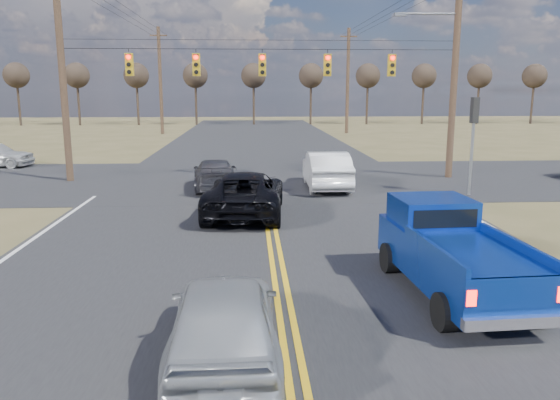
{
  "coord_description": "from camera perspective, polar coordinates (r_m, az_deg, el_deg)",
  "views": [
    {
      "loc": [
        -0.66,
        -7.66,
        4.17
      ],
      "look_at": [
        0.1,
        5.56,
        1.5
      ],
      "focal_mm": 35.0,
      "sensor_mm": 36.0,
      "label": 1
    }
  ],
  "objects": [
    {
      "name": "ground",
      "position": [
        8.75,
        1.5,
        -17.08
      ],
      "size": [
        160.0,
        160.0,
        0.0
      ],
      "primitive_type": "plane",
      "color": "brown",
      "rests_on": "ground"
    },
    {
      "name": "road_main",
      "position": [
        18.16,
        -1.11,
        -1.87
      ],
      "size": [
        14.0,
        120.0,
        0.02
      ],
      "primitive_type": "cube",
      "color": "#28282B",
      "rests_on": "ground"
    },
    {
      "name": "road_cross",
      "position": [
        26.0,
        -1.79,
        2.17
      ],
      "size": [
        120.0,
        12.0,
        0.02
      ],
      "primitive_type": "cube",
      "color": "#28282B",
      "rests_on": "ground"
    },
    {
      "name": "signal_gantry",
      "position": [
        25.49,
        -0.69,
        13.42
      ],
      "size": [
        19.6,
        4.83,
        10.0
      ],
      "color": "#473323",
      "rests_on": "ground"
    },
    {
      "name": "utility_poles",
      "position": [
        24.69,
        -1.8,
        13.86
      ],
      "size": [
        19.6,
        58.32,
        10.0
      ],
      "color": "#473323",
      "rests_on": "ground"
    },
    {
      "name": "treeline",
      "position": [
        34.66,
        -2.25,
        13.93
      ],
      "size": [
        87.0,
        117.8,
        7.4
      ],
      "color": "#33261C",
      "rests_on": "ground"
    },
    {
      "name": "pickup_truck",
      "position": [
        11.84,
        17.41,
        -5.24
      ],
      "size": [
        2.16,
        4.95,
        1.82
      ],
      "rotation": [
        0.0,
        0.0,
        0.06
      ],
      "color": "black",
      "rests_on": "ground"
    },
    {
      "name": "silver_suv",
      "position": [
        8.61,
        -5.86,
        -12.33
      ],
      "size": [
        1.77,
        4.21,
        1.42
      ],
      "primitive_type": "imported",
      "rotation": [
        0.0,
        0.0,
        3.16
      ],
      "color": "#A6A9AE",
      "rests_on": "ground"
    },
    {
      "name": "black_suv",
      "position": [
        18.49,
        -3.66,
        0.71
      ],
      "size": [
        2.88,
        5.55,
        1.49
      ],
      "primitive_type": "imported",
      "rotation": [
        0.0,
        0.0,
        3.07
      ],
      "color": "black",
      "rests_on": "ground"
    },
    {
      "name": "white_car_queue",
      "position": [
        23.64,
        4.87,
        3.18
      ],
      "size": [
        1.78,
        4.9,
        1.6
      ],
      "primitive_type": "imported",
      "rotation": [
        0.0,
        0.0,
        3.12
      ],
      "color": "silver",
      "rests_on": "ground"
    },
    {
      "name": "dgrey_car_queue",
      "position": [
        23.47,
        -6.79,
        2.69
      ],
      "size": [
        2.21,
        4.58,
        1.29
      ],
      "primitive_type": "imported",
      "rotation": [
        0.0,
        0.0,
        3.24
      ],
      "color": "#39383E",
      "rests_on": "ground"
    }
  ]
}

